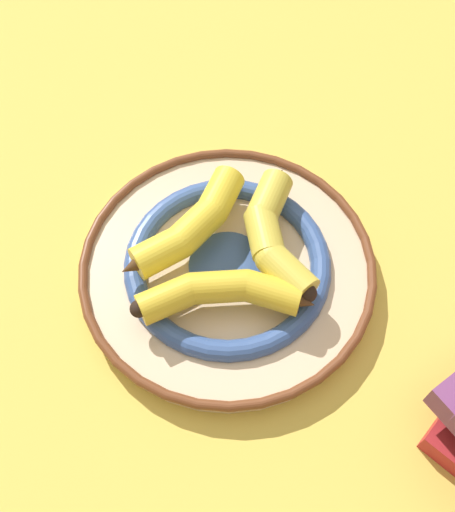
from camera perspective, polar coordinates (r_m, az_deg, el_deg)
ground_plane at (r=0.65m, az=-1.42°, el=-3.23°), size 2.80×2.80×0.00m
decorative_bowl at (r=0.65m, az=0.00°, el=-1.05°), size 0.32×0.32×0.04m
banana_a at (r=0.63m, az=-3.56°, el=2.83°), size 0.17×0.07×0.04m
banana_b at (r=0.63m, az=4.39°, el=2.21°), size 0.10×0.16×0.04m
banana_c at (r=0.59m, az=-0.41°, el=-3.49°), size 0.16×0.12×0.03m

